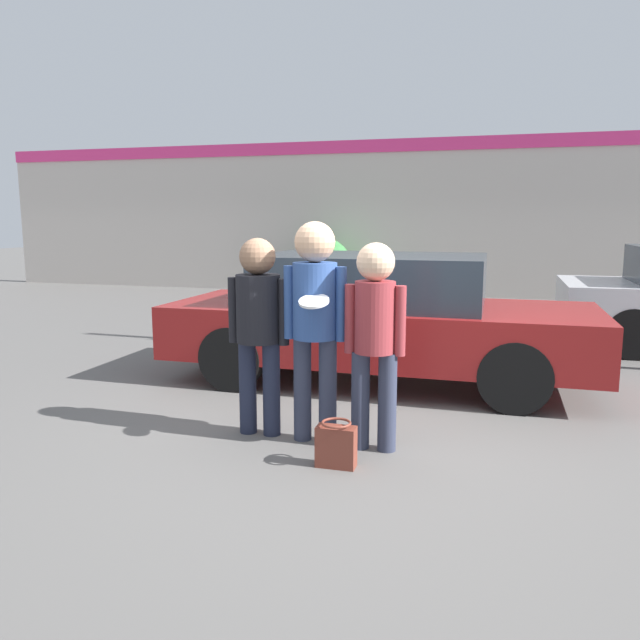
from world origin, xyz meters
name	(u,v)px	position (x,y,z in m)	size (l,w,h in m)	color
ground_plane	(335,434)	(0.00, 0.00, 0.00)	(56.00, 56.00, 0.00)	#5B5956
storefront_building	(443,217)	(0.00, 10.21, 1.89)	(24.00, 0.22, 3.72)	beige
person_left	(258,318)	(-0.64, -0.15, 1.02)	(0.55, 0.38, 1.70)	#1E2338
person_middle_with_frisbee	(315,310)	(-0.13, -0.19, 1.12)	(0.53, 0.55, 1.84)	#2D3347
person_right	(375,330)	(0.38, -0.25, 0.99)	(0.49, 0.32, 1.68)	#2D3347
parked_car_near	(377,317)	(0.01, 1.88, 0.75)	(4.75, 1.83, 1.46)	maroon
shrub	(323,267)	(-2.73, 9.32, 0.70)	(1.41, 1.41, 1.41)	#387A3D
handbag	(336,445)	(0.18, -0.69, 0.17)	(0.30, 0.23, 0.35)	brown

